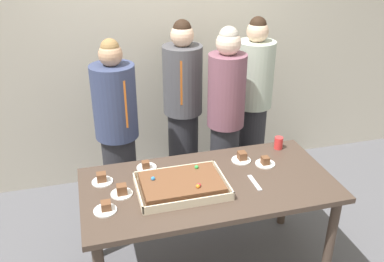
% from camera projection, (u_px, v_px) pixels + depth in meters
% --- Properties ---
extents(interior_back_panel, '(8.00, 0.12, 3.00)m').
position_uv_depth(interior_back_panel, '(161.00, 34.00, 4.07)').
color(interior_back_panel, beige).
rests_on(interior_back_panel, ground_plane).
extents(party_table, '(1.80, 0.89, 0.80)m').
position_uv_depth(party_table, '(209.00, 194.00, 3.04)').
color(party_table, '#47382D').
rests_on(party_table, ground_plane).
extents(sheet_cake, '(0.62, 0.44, 0.10)m').
position_uv_depth(sheet_cake, '(182.00, 185.00, 2.90)').
color(sheet_cake, beige).
rests_on(sheet_cake, party_table).
extents(plated_slice_near_left, '(0.15, 0.15, 0.07)m').
position_uv_depth(plated_slice_near_left, '(102.00, 179.00, 2.99)').
color(plated_slice_near_left, white).
rests_on(plated_slice_near_left, party_table).
extents(plated_slice_near_right, '(0.15, 0.15, 0.08)m').
position_uv_depth(plated_slice_near_right, '(122.00, 191.00, 2.85)').
color(plated_slice_near_right, white).
rests_on(plated_slice_near_right, party_table).
extents(plated_slice_far_left, '(0.15, 0.15, 0.07)m').
position_uv_depth(plated_slice_far_left, '(242.00, 158.00, 3.26)').
color(plated_slice_far_left, white).
rests_on(plated_slice_far_left, party_table).
extents(plated_slice_far_right, '(0.15, 0.15, 0.06)m').
position_uv_depth(plated_slice_far_right, '(106.00, 208.00, 2.69)').
color(plated_slice_far_right, white).
rests_on(plated_slice_far_right, party_table).
extents(plated_slice_center_front, '(0.15, 0.15, 0.07)m').
position_uv_depth(plated_slice_center_front, '(265.00, 162.00, 3.21)').
color(plated_slice_center_front, white).
rests_on(plated_slice_center_front, party_table).
extents(plated_slice_center_back, '(0.15, 0.15, 0.06)m').
position_uv_depth(plated_slice_center_back, '(146.00, 166.00, 3.16)').
color(plated_slice_center_back, white).
rests_on(plated_slice_center_back, party_table).
extents(drink_cup_nearest, '(0.07, 0.07, 0.10)m').
position_uv_depth(drink_cup_nearest, '(279.00, 143.00, 3.43)').
color(drink_cup_nearest, red).
rests_on(drink_cup_nearest, party_table).
extents(cake_server_utensil, '(0.03, 0.20, 0.01)m').
position_uv_depth(cake_server_utensil, '(255.00, 183.00, 2.99)').
color(cake_server_utensil, silver).
rests_on(cake_server_utensil, party_table).
extents(person_serving_front, '(0.32, 0.32, 1.73)m').
position_uv_depth(person_serving_front, '(225.00, 120.00, 3.70)').
color(person_serving_front, '#28282D').
rests_on(person_serving_front, ground_plane).
extents(person_green_shirt_behind, '(0.36, 0.36, 1.66)m').
position_uv_depth(person_green_shirt_behind, '(117.00, 133.00, 3.59)').
color(person_green_shirt_behind, '#28282D').
rests_on(person_green_shirt_behind, ground_plane).
extents(person_striped_tie_right, '(0.36, 0.36, 1.72)m').
position_uv_depth(person_striped_tie_right, '(183.00, 109.00, 3.96)').
color(person_striped_tie_right, '#28282D').
rests_on(person_striped_tie_right, ground_plane).
extents(person_far_right_suit, '(0.36, 0.36, 1.73)m').
position_uv_depth(person_far_right_suit, '(253.00, 104.00, 4.05)').
color(person_far_right_suit, '#28282D').
rests_on(person_far_right_suit, ground_plane).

